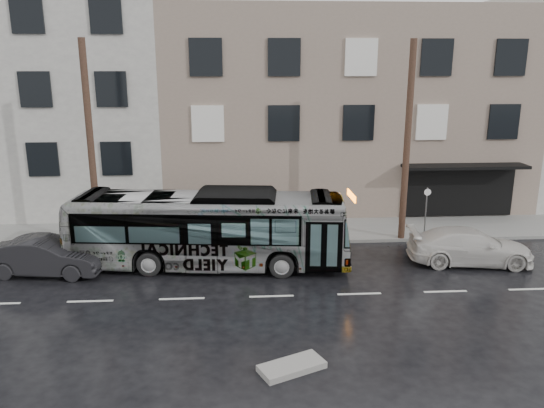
{
  "coord_description": "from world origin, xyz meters",
  "views": [
    {
      "loc": [
        -1.11,
        -20.02,
        8.1
      ],
      "look_at": [
        0.34,
        2.5,
        2.11
      ],
      "focal_mm": 35.0,
      "sensor_mm": 36.0,
      "label": 1
    }
  ],
  "objects": [
    {
      "name": "utility_pole_rear",
      "position": [
        -7.5,
        3.3,
        4.65
      ],
      "size": [
        0.3,
        0.3,
        9.0
      ],
      "primitive_type": "cylinder",
      "color": "#4D3226",
      "rests_on": "sidewalk"
    },
    {
      "name": "bus",
      "position": [
        -2.36,
        0.66,
        1.59
      ],
      "size": [
        11.61,
        3.82,
        3.17
      ],
      "primitive_type": "imported",
      "rotation": [
        0.0,
        0.0,
        1.47
      ],
      "color": "#B2B2B2",
      "rests_on": "ground"
    },
    {
      "name": "building_taupe",
      "position": [
        5.0,
        12.7,
        5.5
      ],
      "size": [
        20.0,
        12.0,
        11.0
      ],
      "primitive_type": "cube",
      "color": "gray",
      "rests_on": "ground"
    },
    {
      "name": "white_sedan",
      "position": [
        8.46,
        0.28,
        0.73
      ],
      "size": [
        5.28,
        2.66,
        1.47
      ],
      "primitive_type": "imported",
      "rotation": [
        0.0,
        0.0,
        1.45
      ],
      "color": "beige",
      "rests_on": "ground"
    },
    {
      "name": "sign_post",
      "position": [
        7.6,
        3.3,
        1.35
      ],
      "size": [
        0.06,
        0.06,
        2.4
      ],
      "primitive_type": "cylinder",
      "color": "slate",
      "rests_on": "sidewalk"
    },
    {
      "name": "slush_pile",
      "position": [
        0.26,
        -7.24,
        0.09
      ],
      "size": [
        1.97,
        1.48,
        0.18
      ],
      "primitive_type": "cube",
      "rotation": [
        0.0,
        0.0,
        0.43
      ],
      "color": "gray",
      "rests_on": "ground"
    },
    {
      "name": "utility_pole_front",
      "position": [
        6.5,
        3.3,
        4.65
      ],
      "size": [
        0.3,
        0.3,
        9.0
      ],
      "primitive_type": "cylinder",
      "color": "#4D3226",
      "rests_on": "sidewalk"
    },
    {
      "name": "ground",
      "position": [
        0.0,
        0.0,
        0.0
      ],
      "size": [
        120.0,
        120.0,
        0.0
      ],
      "primitive_type": "plane",
      "color": "black",
      "rests_on": "ground"
    },
    {
      "name": "sidewalk",
      "position": [
        0.0,
        4.9,
        0.07
      ],
      "size": [
        90.0,
        3.6,
        0.15
      ],
      "primitive_type": "cube",
      "color": "gray",
      "rests_on": "ground"
    },
    {
      "name": "dark_sedan",
      "position": [
        -8.74,
        0.15,
        0.75
      ],
      "size": [
        4.69,
        2.11,
        1.5
      ],
      "primitive_type": "imported",
      "rotation": [
        0.0,
        0.0,
        1.45
      ],
      "color": "black",
      "rests_on": "ground"
    }
  ]
}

